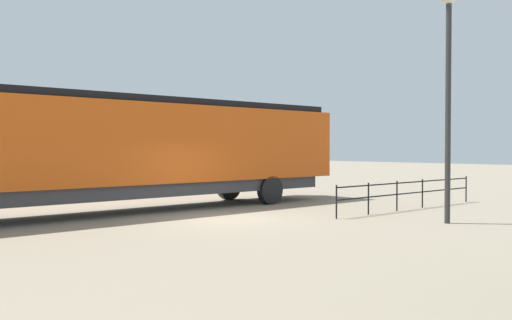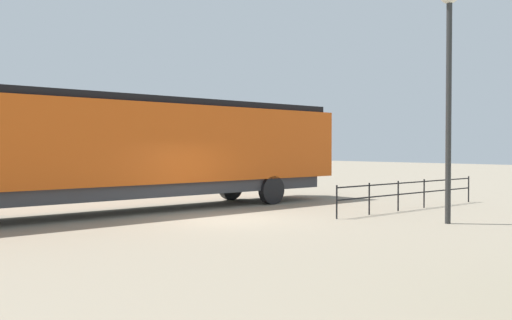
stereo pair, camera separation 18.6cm
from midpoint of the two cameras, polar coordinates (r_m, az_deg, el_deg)
name	(u,v)px [view 2 (the right image)]	position (r m, az deg, el deg)	size (l,w,h in m)	color
ground_plane	(228,219)	(17.31, -2.56, -6.01)	(120.00, 120.00, 0.00)	gray
locomotive	(129,147)	(19.55, -12.46, 1.29)	(2.82, 18.50, 3.90)	#D15114
lamp_post	(449,48)	(17.38, 19.21, 10.60)	(0.58, 0.58, 6.88)	#2D2D2D
platform_fence	(411,190)	(20.74, 15.68, -2.98)	(0.05, 8.12, 1.04)	black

